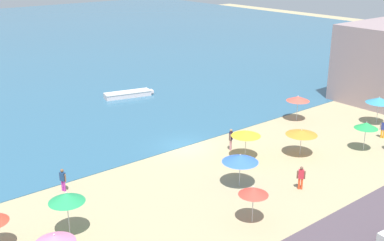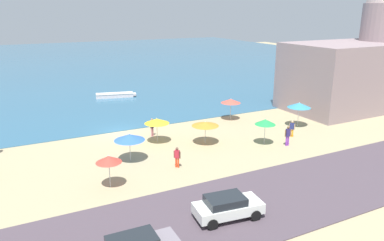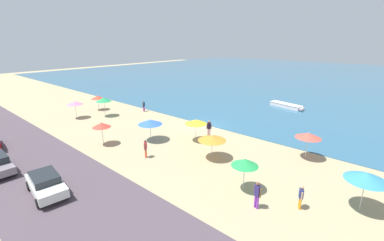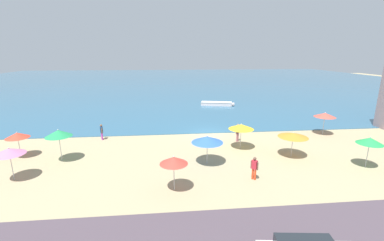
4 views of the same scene
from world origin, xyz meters
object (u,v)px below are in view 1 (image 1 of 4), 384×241
at_px(beach_umbrella_9, 298,99).
at_px(bather_4, 301,177).
at_px(beach_umbrella_2, 246,133).
at_px(bather_1, 231,138).
at_px(skiff_nearshore, 128,94).
at_px(beach_umbrella_1, 253,191).
at_px(bather_0, 63,179).
at_px(beach_umbrella_7, 366,125).
at_px(beach_umbrella_4, 66,197).
at_px(beach_umbrella_0, 302,132).
at_px(bather_2, 383,128).
at_px(beach_umbrella_3, 240,158).
at_px(beach_umbrella_5, 55,239).
at_px(beach_umbrella_6, 379,100).

xyz_separation_m(beach_umbrella_9, bather_4, (-10.72, -9.14, -1.22)).
relative_size(beach_umbrella_2, bather_1, 1.32).
bearing_deg(skiff_nearshore, beach_umbrella_1, -106.63).
distance_m(bather_0, bather_4, 15.77).
height_order(beach_umbrella_7, bather_4, beach_umbrella_7).
bearing_deg(beach_umbrella_9, beach_umbrella_4, -169.80).
xyz_separation_m(bather_4, skiff_nearshore, (2.41, 25.59, -0.58)).
xyz_separation_m(beach_umbrella_9, bather_1, (-9.72, -1.29, -1.14)).
relative_size(beach_umbrella_7, bather_4, 1.47).
xyz_separation_m(beach_umbrella_7, skiff_nearshore, (-6.78, 24.49, -1.78)).
bearing_deg(bather_4, beach_umbrella_0, 39.24).
bearing_deg(beach_umbrella_9, bather_2, -74.13).
distance_m(beach_umbrella_1, beach_umbrella_3, 4.71).
bearing_deg(bather_1, beach_umbrella_0, -49.80).
bearing_deg(skiff_nearshore, bather_4, -95.38).
bearing_deg(bather_1, beach_umbrella_9, 7.57).
relative_size(beach_umbrella_3, beach_umbrella_4, 0.92).
height_order(beach_umbrella_5, bather_2, beach_umbrella_5).
relative_size(beach_umbrella_5, skiff_nearshore, 0.43).
bearing_deg(beach_umbrella_6, skiff_nearshore, 121.45).
bearing_deg(beach_umbrella_6, bather_2, -141.21).
bearing_deg(beach_umbrella_0, beach_umbrella_4, 177.19).
xyz_separation_m(beach_umbrella_2, beach_umbrella_5, (-17.22, -4.35, 0.02)).
bearing_deg(bather_4, beach_umbrella_6, 13.92).
relative_size(beach_umbrella_1, beach_umbrella_4, 0.88).
bearing_deg(beach_umbrella_2, beach_umbrella_3, -139.66).
bearing_deg(beach_umbrella_1, bather_2, 7.85).
distance_m(bather_2, bather_4, 12.96).
relative_size(beach_umbrella_4, beach_umbrella_6, 1.03).
distance_m(beach_umbrella_4, skiff_nearshore, 26.96).
bearing_deg(bather_4, beach_umbrella_3, 133.71).
height_order(beach_umbrella_4, beach_umbrella_9, beach_umbrella_4).
xyz_separation_m(beach_umbrella_4, bather_2, (27.27, -3.00, -1.45)).
bearing_deg(bather_2, beach_umbrella_1, -172.15).
relative_size(beach_umbrella_2, bather_4, 1.42).
height_order(beach_umbrella_2, bather_0, beach_umbrella_2).
xyz_separation_m(beach_umbrella_5, beach_umbrella_9, (27.18, 7.53, 0.06)).
bearing_deg(bather_0, bather_1, -7.95).
height_order(beach_umbrella_7, skiff_nearshore, beach_umbrella_7).
xyz_separation_m(beach_umbrella_4, beach_umbrella_9, (25.13, 4.52, -0.19)).
distance_m(beach_umbrella_4, bather_1, 15.81).
xyz_separation_m(bather_2, bather_4, (-12.86, -1.61, 0.04)).
bearing_deg(beach_umbrella_4, beach_umbrella_5, -124.14).
relative_size(beach_umbrella_2, beach_umbrella_7, 0.97).
relative_size(beach_umbrella_6, beach_umbrella_7, 1.07).
height_order(beach_umbrella_0, bather_2, beach_umbrella_0).
distance_m(beach_umbrella_2, beach_umbrella_6, 15.07).
distance_m(beach_umbrella_1, beach_umbrella_2, 9.30).
relative_size(beach_umbrella_5, beach_umbrella_6, 0.91).
xyz_separation_m(beach_umbrella_1, beach_umbrella_2, (6.27, 6.87, 0.01)).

